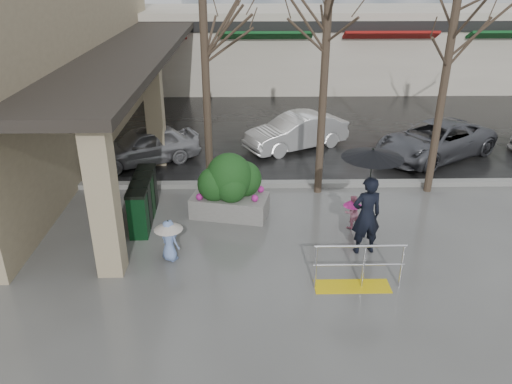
{
  "coord_description": "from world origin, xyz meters",
  "views": [
    {
      "loc": [
        -0.91,
        -9.89,
        6.28
      ],
      "look_at": [
        -0.7,
        0.81,
        1.3
      ],
      "focal_mm": 35.0,
      "sensor_mm": 36.0,
      "label": 1
    }
  ],
  "objects_px": {
    "child_blue": "(169,236)",
    "news_boxes": "(143,200)",
    "handrail": "(356,272)",
    "woman": "(369,195)",
    "car_b": "(296,132)",
    "child_pink": "(352,210)",
    "tree_west": "(203,12)",
    "car_a": "(144,145)",
    "tree_midwest": "(328,6)",
    "planter": "(230,186)",
    "car_c": "(435,140)",
    "tree_mideast": "(454,21)"
  },
  "relations": [
    {
      "from": "tree_west",
      "to": "car_a",
      "type": "bearing_deg",
      "value": 134.16
    },
    {
      "from": "handrail",
      "to": "news_boxes",
      "type": "height_order",
      "value": "news_boxes"
    },
    {
      "from": "child_blue",
      "to": "car_a",
      "type": "relative_size",
      "value": 0.27
    },
    {
      "from": "woman",
      "to": "car_b",
      "type": "relative_size",
      "value": 0.68
    },
    {
      "from": "tree_west",
      "to": "planter",
      "type": "xyz_separation_m",
      "value": [
        0.63,
        -1.43,
        -4.24
      ]
    },
    {
      "from": "child_blue",
      "to": "news_boxes",
      "type": "distance_m",
      "value": 2.14
    },
    {
      "from": "car_c",
      "to": "planter",
      "type": "bearing_deg",
      "value": -90.31
    },
    {
      "from": "woman",
      "to": "child_pink",
      "type": "height_order",
      "value": "woman"
    },
    {
      "from": "tree_midwest",
      "to": "car_c",
      "type": "distance_m",
      "value": 6.97
    },
    {
      "from": "tree_west",
      "to": "tree_midwest",
      "type": "bearing_deg",
      "value": 0.0
    },
    {
      "from": "child_blue",
      "to": "car_c",
      "type": "relative_size",
      "value": 0.22
    },
    {
      "from": "woman",
      "to": "child_blue",
      "type": "bearing_deg",
      "value": -6.95
    },
    {
      "from": "planter",
      "to": "car_c",
      "type": "bearing_deg",
      "value": 31.17
    },
    {
      "from": "tree_west",
      "to": "child_pink",
      "type": "bearing_deg",
      "value": -30.39
    },
    {
      "from": "tree_midwest",
      "to": "car_c",
      "type": "bearing_deg",
      "value": 32.34
    },
    {
      "from": "tree_mideast",
      "to": "car_b",
      "type": "relative_size",
      "value": 1.7
    },
    {
      "from": "tree_mideast",
      "to": "car_a",
      "type": "relative_size",
      "value": 1.76
    },
    {
      "from": "child_pink",
      "to": "car_a",
      "type": "relative_size",
      "value": 0.24
    },
    {
      "from": "car_b",
      "to": "handrail",
      "type": "bearing_deg",
      "value": -25.21
    },
    {
      "from": "tree_west",
      "to": "car_a",
      "type": "distance_m",
      "value": 5.61
    },
    {
      "from": "car_b",
      "to": "woman",
      "type": "bearing_deg",
      "value": -20.92
    },
    {
      "from": "car_a",
      "to": "car_c",
      "type": "bearing_deg",
      "value": 65.75
    },
    {
      "from": "tree_west",
      "to": "handrail",
      "type": "bearing_deg",
      "value": -55.01
    },
    {
      "from": "child_pink",
      "to": "tree_mideast",
      "type": "bearing_deg",
      "value": -166.54
    },
    {
      "from": "woman",
      "to": "news_boxes",
      "type": "relative_size",
      "value": 1.2
    },
    {
      "from": "tree_mideast",
      "to": "news_boxes",
      "type": "xyz_separation_m",
      "value": [
        -8.13,
        -1.73,
        -4.26
      ]
    },
    {
      "from": "tree_midwest",
      "to": "planter",
      "type": "bearing_deg",
      "value": -150.92
    },
    {
      "from": "planter",
      "to": "car_c",
      "type": "distance_m",
      "value": 8.18
    },
    {
      "from": "tree_mideast",
      "to": "planter",
      "type": "height_order",
      "value": "tree_mideast"
    },
    {
      "from": "woman",
      "to": "car_c",
      "type": "xyz_separation_m",
      "value": [
        3.8,
        6.19,
        -0.86
      ]
    },
    {
      "from": "handrail",
      "to": "child_pink",
      "type": "bearing_deg",
      "value": 81.08
    },
    {
      "from": "news_boxes",
      "to": "car_c",
      "type": "relative_size",
      "value": 0.48
    },
    {
      "from": "news_boxes",
      "to": "car_a",
      "type": "bearing_deg",
      "value": 97.94
    },
    {
      "from": "child_blue",
      "to": "car_c",
      "type": "bearing_deg",
      "value": -104.2
    },
    {
      "from": "tree_west",
      "to": "news_boxes",
      "type": "relative_size",
      "value": 3.14
    },
    {
      "from": "child_blue",
      "to": "news_boxes",
      "type": "bearing_deg",
      "value": -25.88
    },
    {
      "from": "handrail",
      "to": "tree_midwest",
      "type": "distance_m",
      "value": 6.83
    },
    {
      "from": "planter",
      "to": "news_boxes",
      "type": "relative_size",
      "value": 1.01
    },
    {
      "from": "child_pink",
      "to": "news_boxes",
      "type": "height_order",
      "value": "news_boxes"
    },
    {
      "from": "tree_mideast",
      "to": "child_pink",
      "type": "relative_size",
      "value": 7.27
    },
    {
      "from": "tree_mideast",
      "to": "car_b",
      "type": "xyz_separation_m",
      "value": [
        -3.61,
        3.82,
        -4.23
      ]
    },
    {
      "from": "child_pink",
      "to": "planter",
      "type": "bearing_deg",
      "value": -39.47
    },
    {
      "from": "tree_west",
      "to": "woman",
      "type": "height_order",
      "value": "tree_west"
    },
    {
      "from": "child_blue",
      "to": "planter",
      "type": "xyz_separation_m",
      "value": [
        1.32,
        2.22,
        0.21
      ]
    },
    {
      "from": "tree_west",
      "to": "tree_midwest",
      "type": "relative_size",
      "value": 0.97
    },
    {
      "from": "tree_west",
      "to": "planter",
      "type": "relative_size",
      "value": 3.11
    },
    {
      "from": "news_boxes",
      "to": "handrail",
      "type": "bearing_deg",
      "value": -33.76
    },
    {
      "from": "tree_mideast",
      "to": "car_a",
      "type": "height_order",
      "value": "tree_mideast"
    },
    {
      "from": "child_pink",
      "to": "car_c",
      "type": "height_order",
      "value": "car_c"
    },
    {
      "from": "handrail",
      "to": "child_blue",
      "type": "distance_m",
      "value": 4.22
    }
  ]
}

